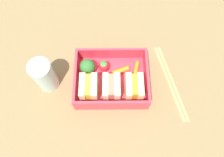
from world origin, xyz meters
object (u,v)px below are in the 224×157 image
Objects in this scene: carrot_stick_left at (137,68)px; broccoli_floret at (88,67)px; carrot_stick_far_left at (121,71)px; sandwich_left at (135,87)px; sandwich_center at (90,88)px; chopstick_pair at (172,82)px; strawberry_far_left at (104,66)px; sandwich_center_left at (112,88)px; drinking_glass at (45,74)px.

carrot_stick_left is 0.80× the size of broccoli_floret.
carrot_stick_far_left is (4.06, 0.66, 0.05)cm from carrot_stick_left.
sandwich_center is (10.72, 0.00, 0.00)cm from sandwich_left.
chopstick_pair is at bearing -172.15° from sandwich_center.
broccoli_floret reaches higher than strawberry_far_left.
sandwich_left is 5.36cm from sandwich_center_left.
sandwich_center_left is 16.34cm from drinking_glass.
sandwich_center is 1.27× the size of carrot_stick_far_left.
sandwich_left reaches higher than carrot_stick_far_left.
broccoli_floret is 0.48× the size of drinking_glass.
broccoli_floret is at bearing -26.36° from sandwich_left.
drinking_glass reaches higher than carrot_stick_left.
carrot_stick_left is at bearing 178.00° from strawberry_far_left.
broccoli_floret is at bearing -167.20° from drinking_glass.
carrot_stick_left is at bearing -173.09° from drinking_glass.
chopstick_pair is at bearing -169.47° from sandwich_center_left.
strawberry_far_left is (8.31, -0.29, 0.90)cm from carrot_stick_left.
sandwich_left is 21.61cm from drinking_glass.
sandwich_left is 1.00× the size of sandwich_center_left.
sandwich_left is 1.53× the size of carrot_stick_left.
carrot_stick_left is 0.39× the size of drinking_glass.
sandwich_left is 1.00× the size of sandwich_center.
chopstick_pair is (-8.94, 3.15, -1.46)cm from carrot_stick_left.
sandwich_left reaches higher than broccoli_floret.
carrot_stick_far_left is 8.50cm from broccoli_floret.
sandwich_center_left is 0.27× the size of chopstick_pair.
drinking_glass is (14.09, 3.01, 2.04)cm from strawberry_far_left.
strawberry_far_left is 0.36× the size of drinking_glass.
broccoli_floret is 10.37cm from drinking_glass.
sandwich_left is at bearing 171.23° from drinking_glass.
carrot_stick_far_left is at bearing -173.59° from drinking_glass.
carrot_stick_far_left is 13.32cm from chopstick_pair.
strawberry_far_left reaches higher than chopstick_pair.
sandwich_center_left is 9.01cm from carrot_stick_left.
sandwich_center is 0.59× the size of drinking_glass.
drinking_glass is (15.98, -3.29, 0.97)cm from sandwich_center_left.
carrot_stick_left is at bearing -19.44° from chopstick_pair.
strawberry_far_left is 4.22cm from broccoli_floret.
carrot_stick_far_left is (-7.73, -5.35, -1.91)cm from sandwich_center.
drinking_glass is (21.34, -3.29, 0.97)cm from sandwich_left.
drinking_glass is at bearing -11.64° from sandwich_center_left.
sandwich_left is 10.72cm from sandwich_center.
sandwich_center reaches higher than chopstick_pair.
drinking_glass is at bearing 12.05° from strawberry_far_left.
chopstick_pair is (-20.72, -2.85, -3.43)cm from sandwich_center.
carrot_stick_far_left is 0.47× the size of drinking_glass.
broccoli_floret is at bearing 1.98° from carrot_stick_left.
drinking_glass is (10.07, 2.29, 0.94)cm from broccoli_floret.
carrot_stick_far_left is at bearing -60.81° from sandwich_left.
chopstick_pair is (-17.25, 3.45, -2.36)cm from strawberry_far_left.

